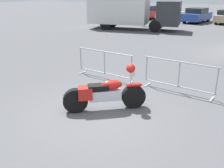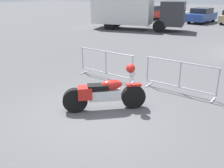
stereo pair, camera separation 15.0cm
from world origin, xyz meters
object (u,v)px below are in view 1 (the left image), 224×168
at_px(motorcycle, 105,93).
at_px(crowd_barrier_near, 104,64).
at_px(parked_car_green, 125,12).
at_px(parked_car_blue, 197,15).
at_px(box_truck, 129,10).
at_px(crowd_barrier_far, 179,76).
at_px(parked_car_white, 170,14).
at_px(parked_car_red, 148,12).
at_px(pedestrian, 141,16).

bearing_deg(motorcycle, crowd_barrier_near, 81.73).
bearing_deg(parked_car_green, parked_car_blue, -83.79).
xyz_separation_m(crowd_barrier_near, box_truck, (-4.94, 12.11, 1.08)).
height_order(box_truck, parked_car_blue, box_truck).
bearing_deg(box_truck, crowd_barrier_far, -68.56).
bearing_deg(motorcycle, crowd_barrier_far, 18.59).
xyz_separation_m(motorcycle, crowd_barrier_far, (1.43, 2.33, 0.05)).
xyz_separation_m(motorcycle, parked_car_white, (-5.15, 22.52, 0.18)).
xyz_separation_m(crowd_barrier_near, parked_car_red, (-6.60, 20.62, 0.20)).
bearing_deg(box_truck, crowd_barrier_near, -79.17).
bearing_deg(box_truck, pedestrian, 78.68).
distance_m(crowd_barrier_far, parked_car_red, 22.69).
bearing_deg(parked_car_red, parked_car_blue, -87.01).
distance_m(box_truck, parked_car_white, 8.23).
xyz_separation_m(motorcycle, pedestrian, (-6.37, 17.05, 0.41)).
bearing_deg(box_truck, parked_car_green, 107.37).
height_order(crowd_barrier_far, box_truck, box_truck).
xyz_separation_m(motorcycle, box_truck, (-6.37, 14.44, 1.13)).
bearing_deg(pedestrian, crowd_barrier_far, -0.47).
height_order(parked_car_red, parked_car_blue, parked_car_red).
relative_size(motorcycle, parked_car_white, 0.46).
relative_size(motorcycle, parked_car_green, 0.43).
relative_size(motorcycle, pedestrian, 1.14).
xyz_separation_m(parked_car_blue, pedestrian, (-4.11, -5.35, 0.17)).
xyz_separation_m(crowd_barrier_far, pedestrian, (-7.80, 14.72, 0.36)).
bearing_deg(crowd_barrier_far, motorcycle, -121.58).
height_order(crowd_barrier_near, pedestrian, pedestrian).
xyz_separation_m(crowd_barrier_near, pedestrian, (-4.94, 14.72, 0.36)).
relative_size(box_truck, parked_car_white, 1.91).
xyz_separation_m(parked_car_green, pedestrian, (4.55, -5.68, 0.18)).
bearing_deg(motorcycle, parked_car_green, 75.81).
distance_m(parked_car_white, parked_car_blue, 2.89).
distance_m(parked_car_red, pedestrian, 6.13).
distance_m(parked_car_green, pedestrian, 7.28).
relative_size(crowd_barrier_near, parked_car_red, 0.54).
bearing_deg(crowd_barrier_near, parked_car_red, 107.75).
relative_size(motorcycle, crowd_barrier_far, 0.78).
relative_size(parked_car_white, pedestrian, 2.48).
height_order(crowd_barrier_near, parked_car_blue, parked_car_blue).
height_order(crowd_barrier_near, crowd_barrier_far, same).
distance_m(crowd_barrier_near, pedestrian, 15.54).
bearing_deg(parked_car_blue, motorcycle, -165.81).
relative_size(parked_car_blue, pedestrian, 2.72).
distance_m(box_truck, parked_car_green, 9.50).
distance_m(parked_car_red, parked_car_blue, 5.80).
height_order(parked_car_red, pedestrian, pedestrian).
bearing_deg(crowd_barrier_far, crowd_barrier_near, 180.00).
height_order(crowd_barrier_near, box_truck, box_truck).
distance_m(box_truck, pedestrian, 2.71).
bearing_deg(parked_car_blue, parked_car_green, 96.21).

